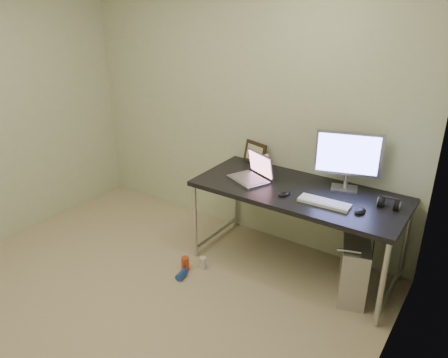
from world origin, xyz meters
TOP-DOWN VIEW (x-y plane):
  - floor at (0.00, 0.00)m, footprint 3.50×3.50m
  - wall_back at (0.00, 1.75)m, footprint 3.50×0.02m
  - wall_right at (1.75, 0.00)m, footprint 0.02×3.50m
  - desk at (0.82, 1.37)m, footprint 1.72×0.75m
  - tower_computer at (1.36, 1.30)m, footprint 0.34×0.50m
  - cable_a at (1.31, 1.70)m, footprint 0.01×0.16m
  - cable_b at (1.40, 1.68)m, footprint 0.02×0.11m
  - can_red at (0.06, 0.80)m, footprint 0.08×0.08m
  - can_white at (0.17, 0.91)m, footprint 0.07×0.07m
  - can_blue at (0.11, 0.69)m, footprint 0.08×0.12m
  - laptop at (0.40, 1.35)m, footprint 0.41×0.38m
  - monitor at (1.12, 1.59)m, footprint 0.51×0.21m
  - keyboard at (1.09, 1.24)m, footprint 0.40×0.14m
  - mouse_right at (1.36, 1.26)m, footprint 0.09×0.12m
  - mouse_left at (0.76, 1.21)m, footprint 0.10×0.13m
  - headphones at (1.51, 1.46)m, footprint 0.16×0.10m
  - picture_frame at (0.21, 1.70)m, footprint 0.26×0.14m
  - webcam at (0.36, 1.65)m, footprint 0.05×0.04m

SIDE VIEW (x-z plane):
  - floor at x=0.00m, z-range 0.00..0.00m
  - can_blue at x=0.11m, z-range 0.00..0.06m
  - can_white at x=0.17m, z-range 0.00..0.11m
  - can_red at x=0.06m, z-range 0.00..0.13m
  - tower_computer at x=1.36m, z-range -0.01..0.50m
  - cable_b at x=1.40m, z-range 0.02..0.74m
  - cable_a at x=1.31m, z-range 0.06..0.74m
  - desk at x=0.82m, z-range 0.30..1.05m
  - keyboard at x=1.09m, z-range 0.75..0.77m
  - mouse_left at x=0.76m, z-range 0.75..0.79m
  - mouse_right at x=1.36m, z-range 0.75..0.79m
  - headphones at x=1.51m, z-range 0.73..0.83m
  - laptop at x=0.40m, z-range 0.69..0.92m
  - webcam at x=0.36m, z-range 0.78..0.91m
  - picture_frame at x=0.21m, z-range 0.75..0.95m
  - monitor at x=1.12m, z-range 0.79..1.28m
  - wall_back at x=0.00m, z-range 0.00..2.50m
  - wall_right at x=1.75m, z-range 0.00..2.50m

